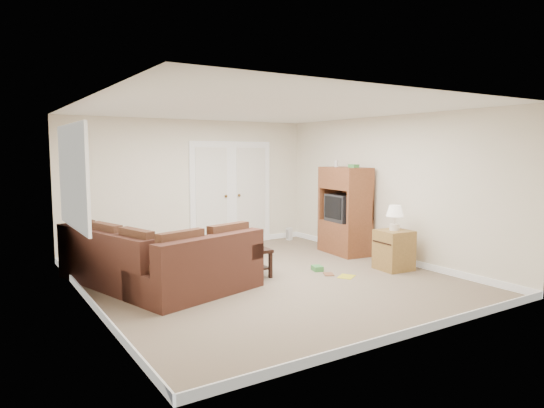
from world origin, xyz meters
TOP-DOWN VIEW (x-y plane):
  - floor at (0.00, 0.00)m, footprint 5.50×5.50m
  - ceiling at (0.00, 0.00)m, footprint 5.00×5.50m
  - wall_left at (-2.50, 0.00)m, footprint 0.02×5.50m
  - wall_right at (2.50, 0.00)m, footprint 0.02×5.50m
  - wall_back at (0.00, 2.75)m, footprint 5.00×0.02m
  - wall_front at (0.00, -2.75)m, footprint 5.00×0.02m
  - baseboards at (0.00, 0.00)m, footprint 5.00×5.50m
  - french_doors at (0.85, 2.71)m, footprint 1.80×0.05m
  - window_left at (-2.46, 1.00)m, footprint 0.05×1.92m
  - sectional_sofa at (-1.57, 0.40)m, footprint 2.39×2.76m
  - coffee_table at (-0.11, 0.53)m, footprint 0.58×1.08m
  - tv_armoire at (2.20, 0.79)m, footprint 0.65×1.05m
  - side_cabinet at (2.03, -0.61)m, footprint 0.53×0.53m
  - space_heater at (2.10, 2.45)m, footprint 0.13×0.11m
  - floor_magazine at (1.09, -0.55)m, footprint 0.35×0.33m
  - floor_greenbox at (0.95, -0.01)m, footprint 0.19×0.23m
  - floor_book at (0.88, -0.28)m, footprint 0.22×0.24m

SIDE VIEW (x-z plane):
  - floor at x=0.00m, z-range 0.00..0.00m
  - floor_magazine at x=1.09m, z-range 0.00..0.01m
  - floor_book at x=0.88m, z-range 0.00..0.02m
  - floor_greenbox at x=0.95m, z-range 0.00..0.08m
  - baseboards at x=0.00m, z-range 0.00..0.10m
  - space_heater at x=2.10m, z-range 0.00..0.27m
  - coffee_table at x=-0.11m, z-range -0.12..0.59m
  - sectional_sofa at x=-1.57m, z-range -0.09..0.72m
  - side_cabinet at x=2.03m, z-range -0.15..0.90m
  - tv_armoire at x=2.20m, z-range -0.05..1.67m
  - french_doors at x=0.85m, z-range -0.03..2.10m
  - wall_left at x=-2.50m, z-range 0.00..2.50m
  - wall_right at x=2.50m, z-range 0.00..2.50m
  - wall_back at x=0.00m, z-range 0.00..2.50m
  - wall_front at x=0.00m, z-range 0.00..2.50m
  - window_left at x=-2.46m, z-range 0.84..2.26m
  - ceiling at x=0.00m, z-range 2.49..2.51m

